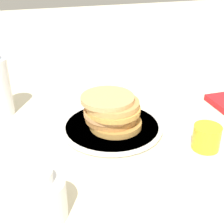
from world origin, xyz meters
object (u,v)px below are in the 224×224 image
Objects in this scene: juice_glass at (206,137)px; cream_jug at (41,197)px; plate at (112,127)px; pancake_stack at (112,111)px.

juice_glass is 0.43m from cream_jug.
plate is at bearing 140.40° from cream_jug.
plate is 0.26m from juice_glass.
plate is at bearing -128.79° from juice_glass.
cream_jug reaches higher than juice_glass.
pancake_stack reaches higher than juice_glass.
pancake_stack is at bearing -128.73° from juice_glass.
cream_jug is at bearing -75.79° from juice_glass.
juice_glass is (0.16, 0.20, 0.02)m from plate.
pancake_stack is 0.26m from juice_glass.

